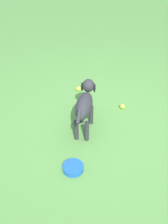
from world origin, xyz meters
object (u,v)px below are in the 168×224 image
Objects in this scene: dog at (85,104)px; tennis_ball_0 at (79,89)px; water_bowl at (73,168)px; tennis_ball_1 at (122,106)px.

dog reaches higher than tennis_ball_0.
water_bowl is (-0.30, -0.62, -0.33)m from dog.
dog is 0.73m from tennis_ball_1.
dog is 0.76m from water_bowl.
dog is 11.21× the size of tennis_ball_0.
dog reaches higher than water_bowl.
dog is at bearing 64.11° from water_bowl.
tennis_ball_0 is 0.75m from tennis_ball_1.
tennis_ball_0 reaches higher than water_bowl.
dog is at bearing -99.84° from tennis_ball_0.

